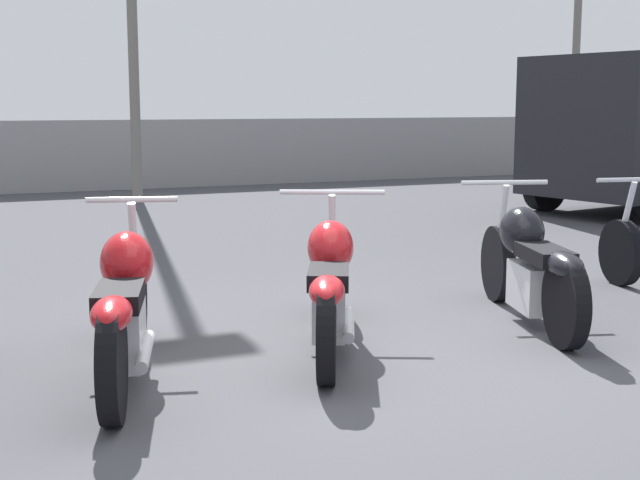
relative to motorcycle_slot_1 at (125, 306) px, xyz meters
The scene contains 5 objects.
ground_plane 1.46m from the motorcycle_slot_1, 11.45° to the right, with size 60.00×60.00×0.00m, color #424247.
fence_back 11.25m from the motorcycle_slot_1, 83.02° to the left, with size 40.00×0.04×1.25m.
motorcycle_slot_1 is the anchor object (origin of this frame).
motorcycle_slot_2 1.32m from the motorcycle_slot_1, ahead, with size 1.14×1.97×0.94m.
motorcycle_slot_3 2.86m from the motorcycle_slot_1, ahead, with size 0.86×1.93×0.96m.
Camera 1 is at (-2.32, -4.62, 1.54)m, focal length 50.00 mm.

